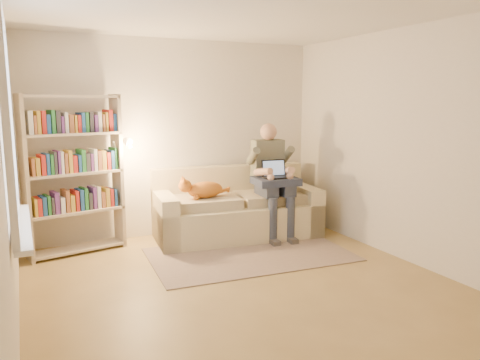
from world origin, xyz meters
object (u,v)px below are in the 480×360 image
cat (200,189)px  person (272,173)px  sofa (236,212)px  bookshelf (74,167)px  laptop (276,173)px

cat → person: bearing=-1.3°
sofa → cat: sofa is taller
bookshelf → person: bearing=-20.5°
laptop → bookshelf: bookshelf is taller
cat → bookshelf: bearing=177.3°
person → laptop: person is taller
cat → laptop: 1.01m
cat → bookshelf: size_ratio=0.38×
sofa → laptop: 0.77m
laptop → bookshelf: bearing=174.9°
person → bookshelf: bookshelf is taller
laptop → bookshelf: (-2.43, 0.49, 0.16)m
bookshelf → cat: bearing=-21.0°
person → bookshelf: 2.47m
person → bookshelf: bearing=177.8°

